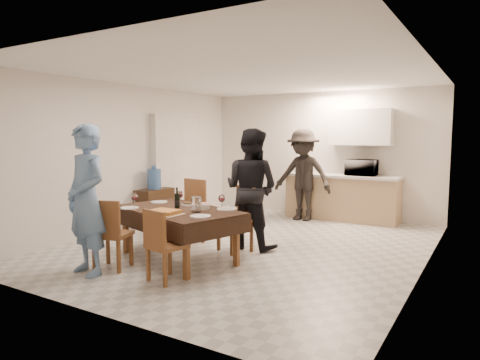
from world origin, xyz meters
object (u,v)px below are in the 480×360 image
(console, at_px, (155,207))
(savoury_tart, at_px, (165,212))
(person_near, at_px, (86,200))
(microwave, at_px, (362,168))
(water_jug, at_px, (154,179))
(person_far, at_px, (251,189))
(dining_table, at_px, (178,211))
(person_kitchen, at_px, (303,175))
(water_pitcher, at_px, (196,204))
(wine_bottle, at_px, (177,198))

(console, height_order, savoury_tart, savoury_tart)
(person_near, bearing_deg, microwave, 78.78)
(water_jug, bearing_deg, person_far, -11.73)
(dining_table, relative_size, person_kitchen, 1.11)
(dining_table, distance_m, water_jug, 2.40)
(person_far, bearing_deg, microwave, -106.08)
(savoury_tart, distance_m, person_far, 1.51)
(water_jug, bearing_deg, console, 0.00)
(person_near, height_order, person_far, person_near)
(console, xyz_separation_m, water_pitcher, (2.17, -1.59, 0.45))
(dining_table, relative_size, savoury_tart, 4.69)
(savoury_tart, bearing_deg, wine_bottle, 109.23)
(water_jug, bearing_deg, microwave, 35.43)
(person_near, bearing_deg, person_kitchen, 88.81)
(person_near, bearing_deg, console, 126.93)
(wine_bottle, height_order, person_far, person_far)
(wine_bottle, relative_size, person_kitchen, 0.16)
(water_pitcher, relative_size, savoury_tart, 0.46)
(wine_bottle, bearing_deg, console, 139.90)
(savoury_tart, relative_size, person_kitchen, 0.24)
(person_kitchen, bearing_deg, dining_table, -96.62)
(dining_table, height_order, wine_bottle, wine_bottle)
(savoury_tart, bearing_deg, person_near, -134.13)
(person_far, distance_m, person_kitchen, 2.36)
(console, relative_size, microwave, 1.31)
(console, bearing_deg, person_kitchen, 40.08)
(dining_table, relative_size, person_near, 1.10)
(dining_table, relative_size, person_far, 1.12)
(wine_bottle, bearing_deg, person_far, 59.04)
(console, relative_size, person_far, 0.41)
(dining_table, relative_size, wine_bottle, 7.00)
(console, relative_size, wine_bottle, 2.57)
(water_jug, relative_size, person_kitchen, 0.21)
(dining_table, height_order, water_jug, water_jug)
(wine_bottle, xyz_separation_m, savoury_tart, (0.15, -0.43, -0.12))
(console, xyz_separation_m, person_kitchen, (2.22, 1.87, 0.56))
(water_pitcher, relative_size, person_kitchen, 0.11)
(dining_table, bearing_deg, savoury_tart, -57.96)
(console, xyz_separation_m, wine_bottle, (1.77, -1.49, 0.50))
(person_kitchen, bearing_deg, savoury_tart, -94.46)
(water_jug, relative_size, person_far, 0.21)
(wine_bottle, height_order, person_near, person_near)
(dining_table, bearing_deg, microwave, 86.92)
(dining_table, relative_size, console, 2.72)
(console, bearing_deg, dining_table, -40.24)
(water_pitcher, bearing_deg, water_jug, 143.76)
(wine_bottle, height_order, person_kitchen, person_kitchen)
(person_near, height_order, person_kitchen, person_near)
(wine_bottle, bearing_deg, person_kitchen, 82.45)
(savoury_tart, height_order, microwave, microwave)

